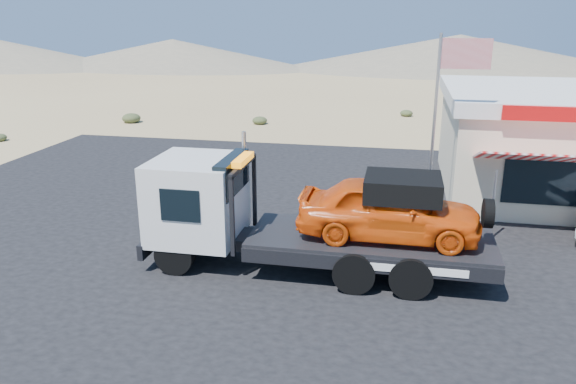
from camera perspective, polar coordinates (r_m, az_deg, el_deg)
name	(u,v)px	position (r m, az deg, el deg)	size (l,w,h in m)	color
ground	(253,269)	(15.28, -3.62, -7.77)	(120.00, 120.00, 0.00)	#A0865B
asphalt_lot	(339,233)	(17.65, 5.22, -4.18)	(32.00, 24.00, 0.02)	black
tow_truck	(308,212)	(14.67, 2.02, -2.04)	(8.95, 2.65, 2.99)	black
flagpole	(443,109)	(18.06, 15.48, 8.15)	(1.55, 0.10, 6.00)	#99999E
desert_scrub	(8,167)	(27.01, -26.54, 2.32)	(26.23, 35.27, 0.62)	#2F3C20
distant_hills	(292,54)	(69.91, 0.37, 13.85)	(126.00, 48.00, 4.20)	#726B59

